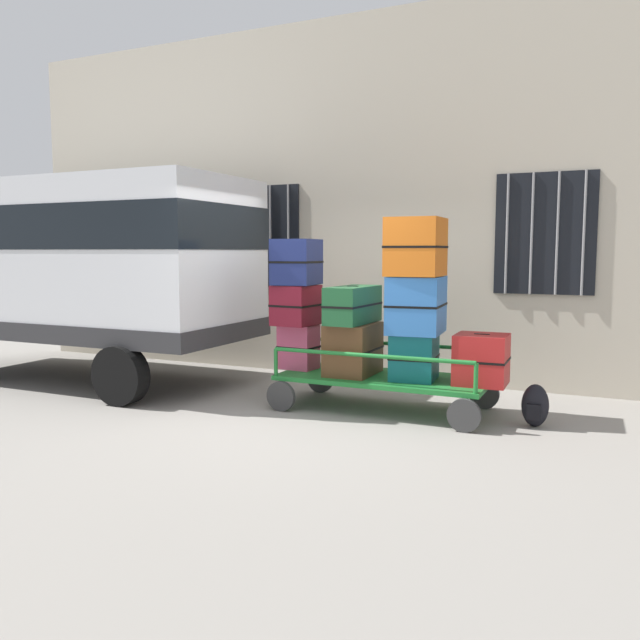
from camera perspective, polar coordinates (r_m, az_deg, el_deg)
name	(u,v)px	position (r m, az deg, el deg)	size (l,w,h in m)	color
ground_plane	(307,414)	(7.21, -1.13, -8.27)	(40.00, 40.00, 0.00)	gray
building_wall	(381,200)	(9.21, 5.40, 10.47)	(12.00, 0.38, 5.00)	#BCB29E
van	(80,260)	(9.53, -20.35, 4.99)	(4.83, 2.11, 2.70)	silver
luggage_cart	(383,381)	(7.36, 5.60, -5.40)	(2.39, 1.12, 0.39)	#1E722D
cart_railing	(384,352)	(7.30, 5.63, -2.84)	(2.28, 0.98, 0.32)	#1E722D
suitcase_left_bottom	(299,347)	(7.74, -1.89, -2.36)	(0.46, 0.36, 0.53)	#CC4C72
suitcase_left_middle	(296,305)	(7.63, -2.12, 1.32)	(0.49, 0.54, 0.47)	maroon
suitcase_left_top	(297,262)	(7.62, -2.06, 5.12)	(0.52, 0.61, 0.54)	navy
suitcase_midleft_bottom	(353,349)	(7.40, 2.93, -2.55)	(0.50, 0.71, 0.59)	brown
suitcase_midleft_middle	(353,305)	(7.33, 2.91, 1.35)	(0.41, 0.88, 0.42)	#194C28
suitcase_center_bottom	(414,357)	(7.17, 8.28, -3.22)	(0.52, 0.57, 0.50)	#0F5960
suitcase_center_middle	(417,305)	(7.16, 8.48, 1.33)	(0.63, 0.76, 0.63)	#3372C6
suitcase_center_top	(416,247)	(7.08, 8.43, 6.37)	(0.59, 0.66, 0.63)	orange
suitcase_midright_bottom	(481,359)	(7.03, 14.00, -3.38)	(0.55, 0.51, 0.54)	#B21E1E
backpack	(535,406)	(7.01, 18.38, -7.17)	(0.27, 0.22, 0.44)	black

